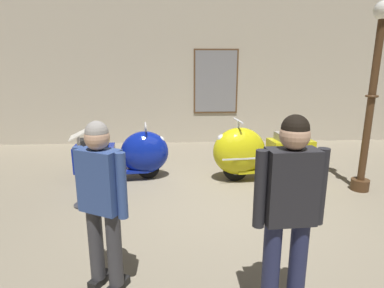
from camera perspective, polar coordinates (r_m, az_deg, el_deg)
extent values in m
plane|color=gray|center=(4.64, 6.35, -11.39)|extent=(60.00, 60.00, 0.00)
cube|color=#BCB29E|center=(8.27, 1.89, 13.74)|extent=(18.00, 0.20, 3.89)
cube|color=brown|center=(8.21, 4.29, 11.09)|extent=(1.12, 0.03, 1.60)
cube|color=gray|center=(8.19, 4.30, 11.08)|extent=(1.04, 0.01, 1.52)
cylinder|color=black|center=(5.75, -7.86, -4.20)|extent=(0.40, 0.12, 0.40)
cylinder|color=silver|center=(5.75, -7.86, -4.20)|extent=(0.19, 0.11, 0.18)
cylinder|color=black|center=(5.81, -17.25, -4.52)|extent=(0.40, 0.12, 0.40)
cylinder|color=silver|center=(5.81, -17.25, -4.52)|extent=(0.19, 0.11, 0.18)
cube|color=navy|center=(5.76, -12.57, -4.56)|extent=(0.98, 0.46, 0.05)
ellipsoid|color=navy|center=(5.67, -8.46, -1.50)|extent=(0.89, 0.60, 0.76)
cube|color=navy|center=(5.74, -17.01, -2.44)|extent=(0.71, 0.47, 0.44)
cube|color=black|center=(5.67, -17.21, 0.27)|extent=(0.50, 0.33, 0.12)
sphere|color=silver|center=(5.62, -5.69, 0.66)|extent=(0.15, 0.15, 0.15)
cylinder|color=silver|center=(5.58, -8.28, 1.95)|extent=(0.04, 0.04, 0.28)
cylinder|color=silver|center=(5.56, -8.33, 3.36)|extent=(0.08, 0.44, 0.03)
cube|color=silver|center=(5.92, -8.49, -1.31)|extent=(0.67, 0.08, 0.02)
cylinder|color=black|center=(5.63, 7.78, -4.37)|extent=(0.44, 0.13, 0.44)
cylinder|color=silver|center=(5.63, 7.78, -4.37)|extent=(0.21, 0.12, 0.20)
cylinder|color=black|center=(6.00, 17.35, -3.73)|extent=(0.44, 0.13, 0.44)
cylinder|color=silver|center=(6.00, 17.35, -3.73)|extent=(0.21, 0.12, 0.20)
cube|color=gold|center=(5.81, 12.71, -4.26)|extent=(1.07, 0.49, 0.05)
ellipsoid|color=gold|center=(5.56, 8.43, -1.29)|extent=(0.97, 0.65, 0.83)
cube|color=gold|center=(5.92, 17.13, -1.54)|extent=(0.78, 0.51, 0.48)
cube|color=gray|center=(5.85, 17.35, 1.35)|extent=(0.55, 0.36, 0.13)
sphere|color=silver|center=(5.42, 5.41, 0.90)|extent=(0.16, 0.16, 0.16)
cylinder|color=silver|center=(5.46, 8.24, 2.56)|extent=(0.05, 0.05, 0.31)
cylinder|color=silver|center=(5.43, 8.30, 4.14)|extent=(0.08, 0.48, 0.03)
cube|color=silver|center=(5.32, 9.28, -2.63)|extent=(0.73, 0.08, 0.03)
cylinder|color=#472D19|center=(5.88, 27.86, -6.45)|extent=(0.28, 0.28, 0.18)
cylinder|color=#472D19|center=(5.60, 29.38, 6.24)|extent=(0.11, 0.11, 2.44)
torus|color=#472D19|center=(5.59, 29.53, 7.47)|extent=(0.19, 0.19, 0.04)
sphere|color=white|center=(5.62, 31.10, 19.86)|extent=(0.27, 0.27, 0.27)
cylinder|color=#23284C|center=(2.81, 18.46, -18.95)|extent=(0.14, 0.14, 0.81)
cylinder|color=#23284C|center=(2.73, 14.04, -19.64)|extent=(0.14, 0.14, 0.81)
cube|color=#232328|center=(2.49, 17.25, -7.32)|extent=(0.39, 0.22, 0.58)
cylinder|color=#232328|center=(2.59, 22.01, -7.10)|extent=(0.09, 0.09, 0.60)
cylinder|color=#232328|center=(2.41, 12.10, -7.94)|extent=(0.09, 0.09, 0.60)
sphere|color=tan|center=(2.38, 17.93, 1.52)|extent=(0.22, 0.22, 0.22)
sphere|color=black|center=(2.37, 18.02, 2.68)|extent=(0.20, 0.20, 0.20)
cube|color=black|center=(3.22, -13.07, -23.50)|extent=(0.20, 0.26, 0.07)
cylinder|color=#38383D|center=(2.98, -13.76, -17.22)|extent=(0.13, 0.13, 0.77)
cube|color=black|center=(3.33, -16.10, -22.29)|extent=(0.20, 0.26, 0.07)
cylinder|color=#38383D|center=(3.09, -16.87, -16.14)|extent=(0.13, 0.13, 0.77)
cube|color=#334C8C|center=(2.79, -16.12, -6.35)|extent=(0.40, 0.33, 0.54)
cylinder|color=#334C8C|center=(2.66, -12.48, -7.34)|extent=(0.08, 0.08, 0.56)
cylinder|color=#334C8C|center=(2.93, -19.38, -5.78)|extent=(0.08, 0.08, 0.56)
sphere|color=tan|center=(2.69, -16.65, 1.05)|extent=(0.21, 0.21, 0.21)
sphere|color=gray|center=(2.68, -16.71, 2.01)|extent=(0.19, 0.19, 0.19)
cylinder|color=#333338|center=(4.95, -18.77, -10.25)|extent=(0.28, 0.28, 0.02)
cylinder|color=#A5A5AD|center=(4.76, -19.26, -4.58)|extent=(0.04, 0.04, 1.01)
cube|color=silver|center=(4.63, -19.78, 1.58)|extent=(0.28, 0.36, 0.12)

